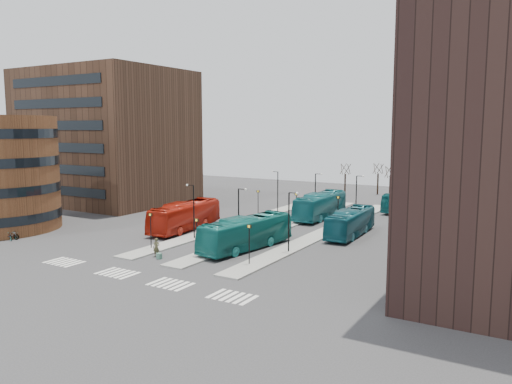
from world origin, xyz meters
The scene contains 22 objects.
ground centered at (0.00, 0.00, 0.00)m, with size 160.00×160.00×0.00m, color #2F2F31.
island_left centered at (-4.00, 30.00, 0.07)m, with size 2.50×45.00×0.15m, color gray.
island_mid centered at (2.00, 30.00, 0.07)m, with size 2.50×45.00×0.15m, color gray.
island_right centered at (8.00, 30.00, 0.07)m, with size 2.50×45.00×0.15m, color gray.
suitcase centered at (-1.04, 9.44, 0.28)m, with size 0.45×0.36×0.56m, color navy.
red_bus centered at (-7.62, 21.67, 1.74)m, with size 2.93×12.52×3.49m, color #AA1B0D.
teal_bus_a centered at (4.10, 17.19, 1.72)m, with size 2.88×12.33×3.43m, color #156C68.
teal_bus_b centered at (3.54, 37.72, 1.79)m, with size 3.00×12.83×3.57m, color #16676F.
teal_bus_c centered at (11.18, 28.92, 1.57)m, with size 2.64×11.29×3.14m, color #135563.
teal_bus_d centered at (12.32, 49.67, 1.61)m, with size 2.70×11.53×3.21m, color #12585B.
traveller centered at (-1.85, 9.97, 0.92)m, with size 0.67×0.44×1.83m, color #454329.
commuter_a centered at (-8.49, 17.26, 0.84)m, with size 0.81×0.63×1.67m, color black.
commuter_b centered at (2.97, 17.25, 0.80)m, with size 0.94×0.39×1.60m, color black.
commuter_c centered at (1.17, 18.83, 0.75)m, with size 0.97×0.56×1.50m, color black.
bicycle_near centered at (-21.00, 6.95, 0.49)m, with size 0.65×1.86×0.98m, color gray.
bicycle_mid centered at (-21.00, 7.29, 0.52)m, with size 0.49×1.73×1.04m, color gray.
bicycle_far centered at (-21.00, 7.41, 0.40)m, with size 0.53×1.52×0.80m, color gray.
crosswalk_stripes centered at (1.75, 4.00, 0.01)m, with size 22.35×2.40×0.01m.
office_block centered at (-34.00, 33.98, 11.00)m, with size 25.00×20.12×22.00m.
sign_poles centered at (1.60, 23.00, 2.41)m, with size 12.45×22.12×3.65m.
lamp_posts centered at (2.64, 28.00, 3.58)m, with size 14.04×20.24×6.12m.
bare_trees centered at (2.67, 62.67, 2.72)m, with size 10.97×8.14×5.90m.
Camera 1 is at (30.96, -26.10, 12.64)m, focal length 35.00 mm.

